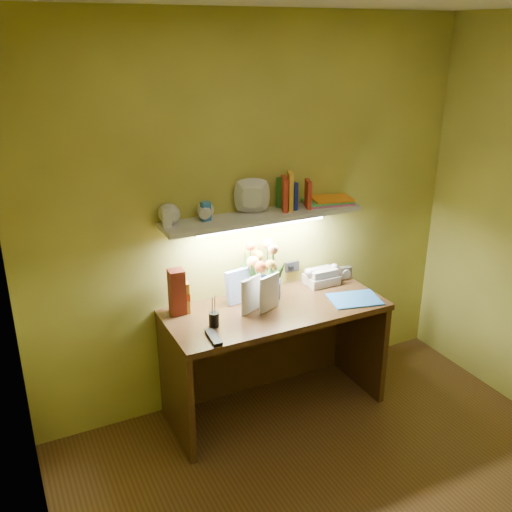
{
  "coord_description": "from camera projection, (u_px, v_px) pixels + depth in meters",
  "views": [
    {
      "loc": [
        -1.53,
        -1.64,
        2.36
      ],
      "look_at": [
        -0.06,
        1.35,
        1.06
      ],
      "focal_mm": 40.0,
      "sensor_mm": 36.0,
      "label": 1
    }
  ],
  "objects": [
    {
      "name": "desk",
      "position": [
        275.0,
        359.0,
        3.72
      ],
      "size": [
        1.4,
        0.6,
        0.75
      ],
      "primitive_type": "cube",
      "color": "#361F0E",
      "rests_on": "ground"
    },
    {
      "name": "flower_bouquet",
      "position": [
        264.0,
        270.0,
        3.66
      ],
      "size": [
        0.3,
        0.3,
        0.39
      ],
      "primitive_type": null,
      "rotation": [
        0.0,
        0.0,
        -0.24
      ],
      "color": "#091639",
      "rests_on": "desk"
    },
    {
      "name": "telephone",
      "position": [
        322.0,
        275.0,
        3.9
      ],
      "size": [
        0.22,
        0.16,
        0.13
      ],
      "primitive_type": null,
      "rotation": [
        0.0,
        0.0,
        0.0
      ],
      "color": "beige",
      "rests_on": "desk"
    },
    {
      "name": "desk_clock",
      "position": [
        345.0,
        273.0,
        3.99
      ],
      "size": [
        0.09,
        0.05,
        0.09
      ],
      "primitive_type": "cube",
      "rotation": [
        0.0,
        0.0,
        -0.1
      ],
      "color": "#A9AAAE",
      "rests_on": "desk"
    },
    {
      "name": "whisky_bottle",
      "position": [
        183.0,
        294.0,
        3.47
      ],
      "size": [
        0.07,
        0.07,
        0.26
      ],
      "primitive_type": null,
      "rotation": [
        0.0,
        0.0,
        -0.08
      ],
      "color": "#B9771D",
      "rests_on": "desk"
    },
    {
      "name": "whisky_box",
      "position": [
        177.0,
        292.0,
        3.46
      ],
      "size": [
        0.1,
        0.1,
        0.29
      ],
      "primitive_type": "cube",
      "rotation": [
        0.0,
        0.0,
        -0.04
      ],
      "color": "#5E1E11",
      "rests_on": "desk"
    },
    {
      "name": "pen_cup",
      "position": [
        214.0,
        315.0,
        3.33
      ],
      "size": [
        0.07,
        0.07,
        0.15
      ],
      "primitive_type": "cylinder",
      "rotation": [
        0.0,
        0.0,
        -0.21
      ],
      "color": "black",
      "rests_on": "desk"
    },
    {
      "name": "art_card",
      "position": [
        241.0,
        285.0,
        3.64
      ],
      "size": [
        0.22,
        0.08,
        0.22
      ],
      "primitive_type": null,
      "rotation": [
        0.0,
        0.0,
        0.16
      ],
      "color": "white",
      "rests_on": "desk"
    },
    {
      "name": "tv_remote",
      "position": [
        214.0,
        337.0,
        3.21
      ],
      "size": [
        0.07,
        0.19,
        0.02
      ],
      "primitive_type": "cube",
      "rotation": [
        0.0,
        0.0,
        -0.08
      ],
      "color": "black",
      "rests_on": "desk"
    },
    {
      "name": "blue_folder",
      "position": [
        354.0,
        299.0,
        3.69
      ],
      "size": [
        0.36,
        0.3,
        0.01
      ],
      "primitive_type": "cube",
      "rotation": [
        0.0,
        0.0,
        -0.23
      ],
      "color": "#317ACE",
      "rests_on": "desk"
    },
    {
      "name": "desk_book_a",
      "position": [
        242.0,
        299.0,
        3.43
      ],
      "size": [
        0.17,
        0.08,
        0.23
      ],
      "primitive_type": "imported",
      "rotation": [
        0.0,
        0.0,
        0.36
      ],
      "color": "silver",
      "rests_on": "desk"
    },
    {
      "name": "desk_book_b",
      "position": [
        260.0,
        297.0,
        3.46
      ],
      "size": [
        0.17,
        0.07,
        0.23
      ],
      "primitive_type": "imported",
      "rotation": [
        0.0,
        0.0,
        0.34
      ],
      "color": "silver",
      "rests_on": "desk"
    },
    {
      "name": "wall_shelf",
      "position": [
        264.0,
        210.0,
        3.53
      ],
      "size": [
        1.31,
        0.32,
        0.27
      ],
      "color": "silver",
      "rests_on": "ground"
    }
  ]
}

